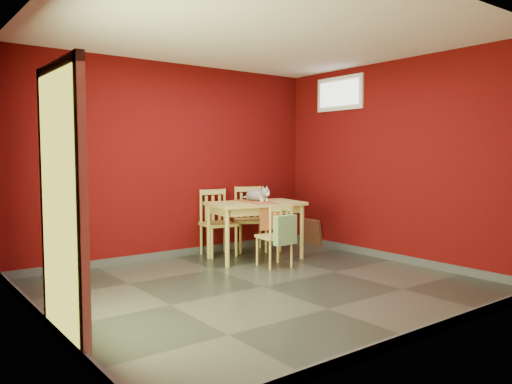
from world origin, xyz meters
TOP-DOWN VIEW (x-y plane):
  - ground at (0.00, 0.00)m, footprint 4.50×4.50m
  - room_shell at (0.00, 0.00)m, footprint 4.50×4.50m
  - doorway at (-2.23, -0.40)m, footprint 0.06×1.01m
  - window at (2.23, 1.00)m, footprint 0.05×0.90m
  - outlet_plate at (1.60, 1.99)m, footprint 0.08×0.02m
  - dining_table at (0.83, 1.22)m, footprint 1.36×0.93m
  - table_runner at (0.83, 1.11)m, footprint 0.44×0.75m
  - chair_far_left at (0.55, 1.77)m, footprint 0.49×0.49m
  - chair_far_right at (1.13, 1.76)m, footprint 0.59×0.59m
  - chair_near at (0.73, 0.67)m, footprint 0.42×0.42m
  - tote_bag at (0.72, 0.47)m, footprint 0.31×0.19m
  - cat at (0.92, 1.32)m, footprint 0.25×0.47m
  - picture_frame at (2.19, 1.54)m, footprint 0.14×0.42m

SIDE VIEW (x-z plane):
  - ground at x=0.00m, z-range 0.00..0.00m
  - room_shell at x=0.00m, z-range -2.20..2.30m
  - picture_frame at x=2.19m, z-range 0.00..0.42m
  - outlet_plate at x=1.60m, z-range 0.24..0.36m
  - chair_near at x=0.73m, z-range 0.01..0.81m
  - chair_far_left at x=0.55m, z-range 0.01..0.95m
  - chair_far_right at x=1.13m, z-range 0.01..0.97m
  - tote_bag at x=0.72m, z-range 0.29..0.72m
  - dining_table at x=0.83m, z-range 0.30..1.09m
  - table_runner at x=0.83m, z-range 0.56..0.91m
  - cat at x=0.92m, z-range 0.79..1.02m
  - doorway at x=-2.23m, z-range 0.06..2.19m
  - window at x=2.23m, z-range 2.10..2.60m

